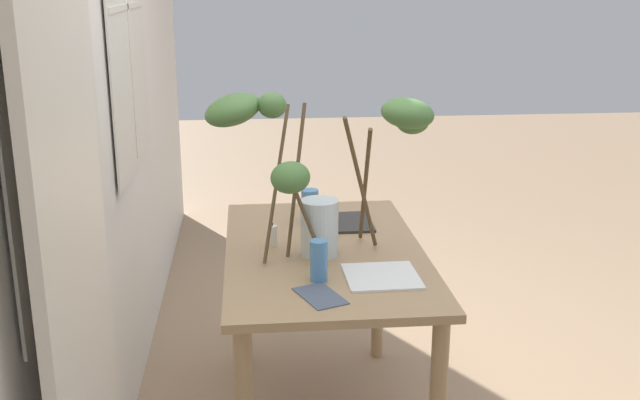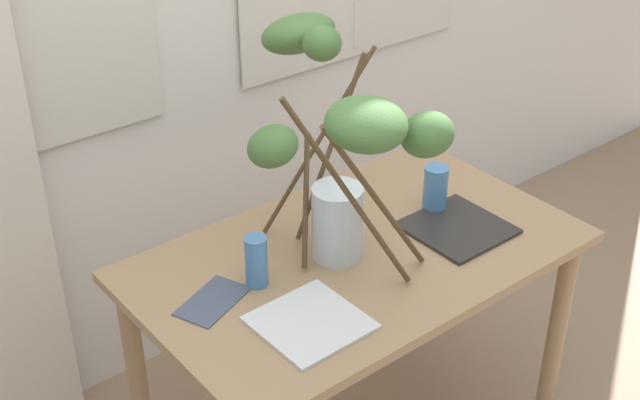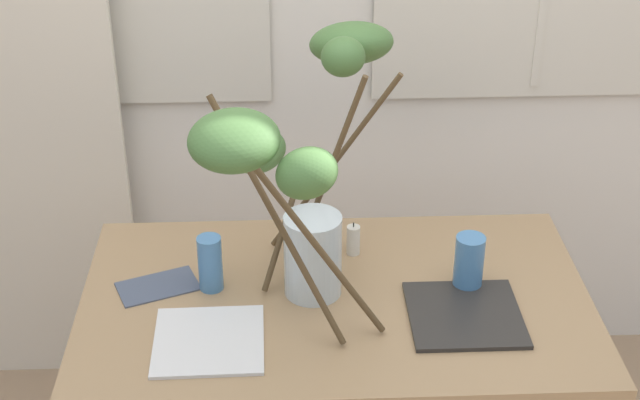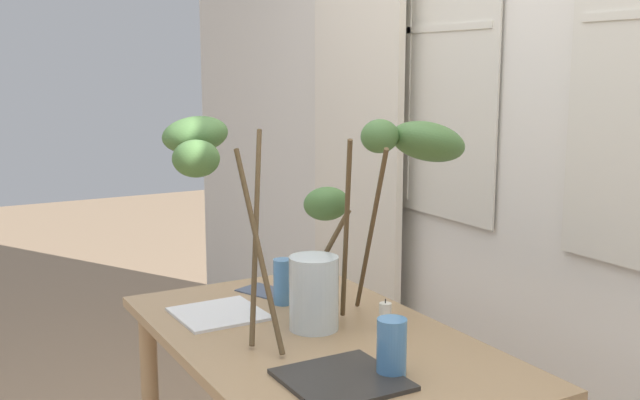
# 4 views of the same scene
# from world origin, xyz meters

# --- Properties ---
(dining_table) EXTENTS (1.25, 0.75, 0.76)m
(dining_table) POSITION_xyz_m (0.00, 0.00, 0.65)
(dining_table) COLOR tan
(dining_table) RESTS_ON ground
(vase_with_branches) EXTENTS (0.53, 0.86, 0.62)m
(vase_with_branches) POSITION_xyz_m (-0.07, 0.05, 1.14)
(vase_with_branches) COLOR silver
(vase_with_branches) RESTS_ON dining_table
(drinking_glass_blue_left) EXTENTS (0.06, 0.06, 0.14)m
(drinking_glass_blue_left) POSITION_xyz_m (-0.31, 0.05, 0.83)
(drinking_glass_blue_left) COLOR #4C84BC
(drinking_glass_blue_left) RESTS_ON dining_table
(drinking_glass_blue_right) EXTENTS (0.07, 0.07, 0.14)m
(drinking_glass_blue_right) POSITION_xyz_m (0.33, 0.03, 0.83)
(drinking_glass_blue_right) COLOR #4C84BC
(drinking_glass_blue_right) RESTS_ON dining_table
(plate_square_left) EXTENTS (0.25, 0.25, 0.01)m
(plate_square_left) POSITION_xyz_m (-0.30, -0.17, 0.77)
(plate_square_left) COLOR white
(plate_square_left) RESTS_ON dining_table
(plate_square_right) EXTENTS (0.27, 0.27, 0.01)m
(plate_square_right) POSITION_xyz_m (0.30, -0.10, 0.77)
(plate_square_right) COLOR #2D2B28
(plate_square_right) RESTS_ON dining_table
(napkin_folded) EXTENTS (0.22, 0.18, 0.00)m
(napkin_folded) POSITION_xyz_m (-0.44, 0.06, 0.76)
(napkin_folded) COLOR #4C566B
(napkin_folded) RESTS_ON dining_table
(pillar_candle) EXTENTS (0.04, 0.04, 0.09)m
(pillar_candle) POSITION_xyz_m (0.06, 0.19, 0.80)
(pillar_candle) COLOR silver
(pillar_candle) RESTS_ON dining_table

